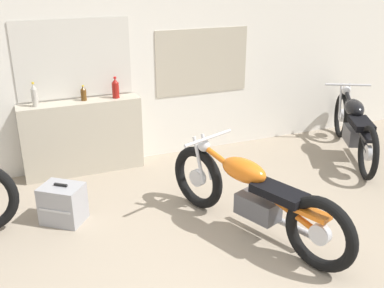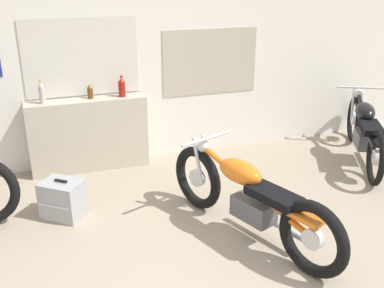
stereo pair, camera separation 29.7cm
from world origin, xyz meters
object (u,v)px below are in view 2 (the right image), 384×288
at_px(bottle_left_center, 90,92).
at_px(bottle_leftmost, 42,93).
at_px(motorcycle_orange, 249,198).
at_px(motorcycle_black, 365,130).
at_px(bottle_center, 122,87).
at_px(hard_case_silver, 63,199).

bearing_deg(bottle_left_center, bottle_leftmost, -176.31).
bearing_deg(motorcycle_orange, bottle_left_center, 119.82).
bearing_deg(motorcycle_black, motorcycle_orange, -151.85).
bearing_deg(bottle_left_center, motorcycle_orange, -60.18).
bearing_deg(motorcycle_black, bottle_center, 164.45).
xyz_separation_m(bottle_leftmost, motorcycle_black, (3.98, -0.84, -0.63)).
height_order(bottle_center, motorcycle_orange, bottle_center).
distance_m(bottle_leftmost, bottle_center, 0.95).
bearing_deg(bottle_leftmost, bottle_left_center, 3.69).
bearing_deg(motorcycle_orange, motorcycle_black, 28.15).
relative_size(motorcycle_orange, motorcycle_black, 1.07).
bearing_deg(hard_case_silver, bottle_left_center, 67.77).
bearing_deg(bottle_center, motorcycle_black, -15.55).
relative_size(bottle_left_center, bottle_center, 0.71).
relative_size(motorcycle_black, hard_case_silver, 3.78).
bearing_deg(bottle_center, bottle_leftmost, -179.95).
xyz_separation_m(bottle_left_center, bottle_center, (0.39, -0.04, 0.03)).
xyz_separation_m(bottle_leftmost, bottle_left_center, (0.56, 0.04, -0.04)).
distance_m(bottle_leftmost, bottle_left_center, 0.56).
height_order(motorcycle_black, hard_case_silver, motorcycle_black).
relative_size(motorcycle_orange, hard_case_silver, 4.04).
relative_size(bottle_left_center, hard_case_silver, 0.37).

